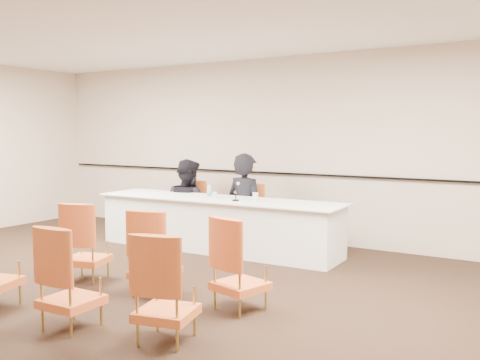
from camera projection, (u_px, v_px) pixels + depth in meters
name	position (u px, v px, depth m)	size (l,w,h in m)	color
floor	(111.00, 305.00, 5.50)	(10.00, 10.00, 0.00)	black
ceiling	(104.00, 7.00, 5.23)	(10.00, 10.00, 0.00)	white
wall_back	(287.00, 149.00, 8.75)	(10.00, 0.04, 3.00)	beige
wall_rail	(286.00, 173.00, 8.75)	(9.80, 0.04, 0.03)	black
panel_table	(217.00, 224.00, 8.05)	(3.93, 0.90, 0.79)	white
panelist_main	(245.00, 214.00, 8.46)	(0.70, 0.46, 1.93)	black
panelist_main_chair	(245.00, 214.00, 8.46)	(0.50, 0.50, 0.95)	#E95029
panelist_second	(188.00, 211.00, 9.02)	(0.85, 0.66, 1.75)	black
panelist_second_chair	(188.00, 209.00, 9.02)	(0.50, 0.50, 0.95)	#E95029
papers	(238.00, 200.00, 7.80)	(0.30, 0.22, 0.00)	white
microphone	(236.00, 192.00, 7.68)	(0.10, 0.19, 0.27)	black
water_bottle	(209.00, 191.00, 8.03)	(0.06, 0.06, 0.20)	teal
drinking_glass	(215.00, 195.00, 8.00)	(0.06, 0.06, 0.10)	white
coffee_cup	(255.00, 197.00, 7.61)	(0.08, 0.08, 0.13)	white
aud_chair_front_left	(86.00, 241.00, 6.39)	(0.50, 0.50, 0.95)	#E95029
aud_chair_front_mid	(155.00, 252.00, 5.82)	(0.50, 0.50, 0.95)	#E95029
aud_chair_front_right	(240.00, 263.00, 5.31)	(0.50, 0.50, 0.95)	#E95029
aud_chair_back_mid	(71.00, 277.00, 4.82)	(0.50, 0.50, 0.95)	#E95029
aud_chair_back_right	(166.00, 287.00, 4.51)	(0.50, 0.50, 0.95)	#E95029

